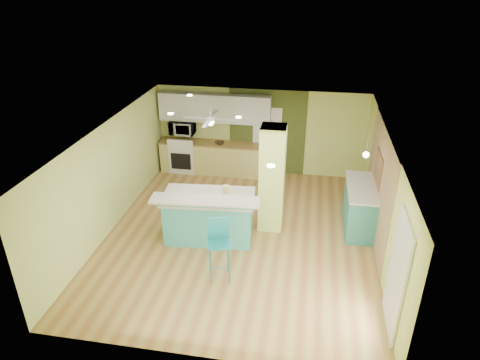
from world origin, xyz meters
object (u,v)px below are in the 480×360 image
Objects in this scene: canister at (226,189)px; bar_stool at (219,239)px; side_counter at (360,207)px; peninsula at (209,216)px; fruit_bowl at (220,143)px.

bar_stool is at bearing -83.67° from canister.
side_counter is at bearing 14.51° from canister.
peninsula is at bearing -163.15° from side_counter.
side_counter is (3.37, 1.02, -0.02)m from peninsula.
peninsula is 0.72m from canister.
bar_stool reaches higher than canister.
peninsula is at bearing 95.22° from bar_stool.
bar_stool reaches higher than side_counter.
side_counter is at bearing 11.98° from peninsula.
canister is (-3.02, -0.78, 0.60)m from side_counter.
bar_stool reaches higher than fruit_bowl.
side_counter is at bearing 22.34° from bar_stool.
bar_stool is 1.56m from canister.
fruit_bowl is 3.22m from canister.
fruit_bowl is (-3.84, 2.33, 0.43)m from side_counter.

